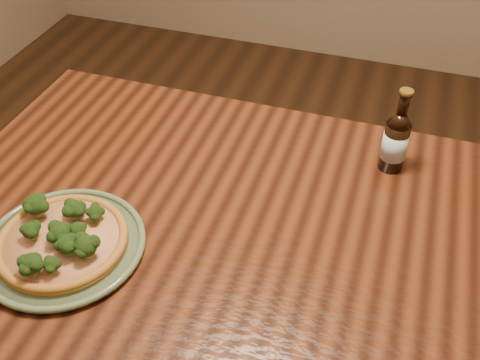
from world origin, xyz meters
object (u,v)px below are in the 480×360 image
(table, at_px, (302,276))
(plate, at_px, (64,246))
(beer_bottle, at_px, (396,141))
(pizza, at_px, (62,240))

(table, xyz_separation_m, plate, (-0.44, -0.15, 0.10))
(plate, bearing_deg, beer_bottle, 38.18)
(table, distance_m, pizza, 0.48)
(table, relative_size, plate, 5.06)
(pizza, height_order, beer_bottle, beer_bottle)
(table, bearing_deg, beer_bottle, 66.68)
(pizza, bearing_deg, table, 19.28)
(beer_bottle, bearing_deg, plate, -144.34)
(table, bearing_deg, pizza, -160.72)
(plate, xyz_separation_m, pizza, (0.00, -0.00, 0.02))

